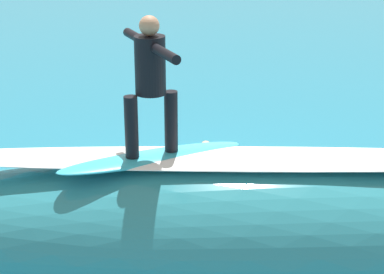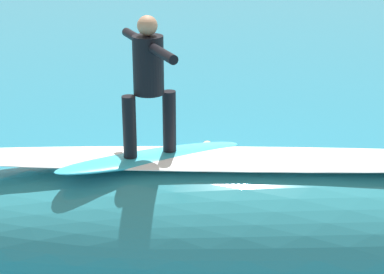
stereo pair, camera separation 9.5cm
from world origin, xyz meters
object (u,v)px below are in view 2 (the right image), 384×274
Objects in this scene: surfboard_riding at (150,157)px; surfboard_paddling at (218,167)px; surfer_riding at (149,76)px; surfer_paddling at (221,161)px.

surfboard_riding is 0.98× the size of surfboard_paddling.
surfboard_riding is 1.41× the size of surfer_riding.
surfer_paddling is at bearing -127.79° from surfer_riding.
surfer_riding is at bearing 158.84° from surfboard_riding.
surfboard_riding reaches higher than surfer_paddling.
surfer_paddling is (-1.18, -3.94, -1.71)m from surfboard_riding.
surfboard_riding is 4.62m from surfboard_paddling.
surfboard_paddling is 1.40× the size of surfer_paddling.
surfer_paddling is at bearing -127.79° from surfboard_riding.
surfboard_paddling is (-1.13, -4.06, -1.88)m from surfboard_riding.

